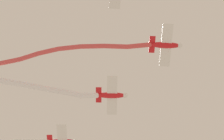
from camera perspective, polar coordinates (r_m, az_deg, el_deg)
name	(u,v)px	position (r m, az deg, el deg)	size (l,w,h in m)	color
airplane_lead	(166,45)	(64.69, 6.83, 3.15)	(5.75, 5.49, 1.63)	red
smoke_trail_lead	(72,51)	(65.41, -5.14, 2.43)	(12.58, 19.79, 2.02)	#DB4C4C
airplane_left_wing	(112,95)	(67.44, -0.02, -3.21)	(5.84, 5.39, 1.63)	red
smoke_trail_left_wing	(35,86)	(67.39, -9.74, -2.05)	(15.78, 11.63, 1.91)	white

